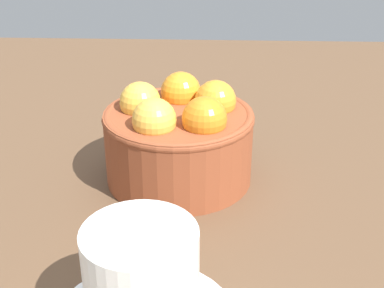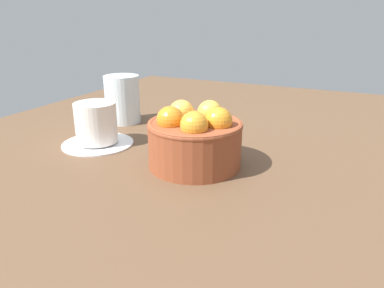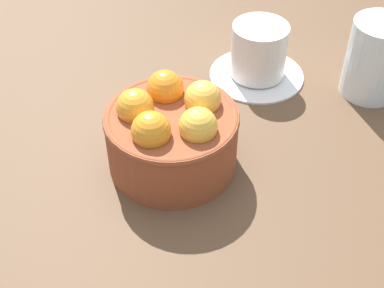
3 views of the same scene
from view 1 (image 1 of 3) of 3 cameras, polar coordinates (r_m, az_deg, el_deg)
name	(u,v)px [view 1 (image 1 of 3)]	position (r cm, az deg, el deg)	size (l,w,h in cm)	color
ground_plane	(179,195)	(55.28, -1.36, -5.55)	(143.28, 104.77, 4.37)	brown
terracotta_bowl	(179,136)	(51.99, -1.43, 0.82)	(14.75, 14.75, 9.91)	brown
coffee_cup	(142,287)	(35.76, -5.42, -15.15)	(12.95, 12.95, 7.83)	white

